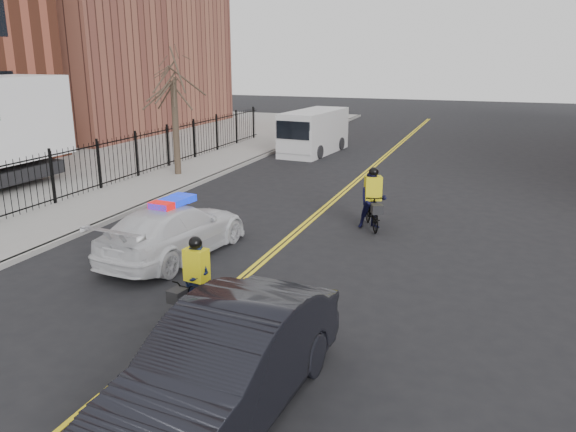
% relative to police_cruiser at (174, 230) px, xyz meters
% --- Properties ---
extents(ground, '(120.00, 120.00, 0.00)m').
position_rel_police_cruiser_xyz_m(ground, '(2.36, -1.12, -0.72)').
color(ground, black).
rests_on(ground, ground).
extents(center_line_left, '(0.10, 60.00, 0.01)m').
position_rel_police_cruiser_xyz_m(center_line_left, '(2.28, 6.88, -0.71)').
color(center_line_left, yellow).
rests_on(center_line_left, ground).
extents(center_line_right, '(0.10, 60.00, 0.01)m').
position_rel_police_cruiser_xyz_m(center_line_right, '(2.44, 6.88, -0.71)').
color(center_line_right, yellow).
rests_on(center_line_right, ground).
extents(sidewalk, '(3.00, 60.00, 0.15)m').
position_rel_police_cruiser_xyz_m(sidewalk, '(-5.14, 6.88, -0.64)').
color(sidewalk, gray).
rests_on(sidewalk, ground).
extents(curb, '(0.20, 60.00, 0.15)m').
position_rel_police_cruiser_xyz_m(curb, '(-3.64, 6.88, -0.64)').
color(curb, gray).
rests_on(curb, ground).
extents(iron_fence, '(0.12, 28.00, 2.00)m').
position_rel_police_cruiser_xyz_m(iron_fence, '(-6.64, 6.88, 0.28)').
color(iron_fence, black).
rests_on(iron_fence, ground).
extents(warehouse_far, '(14.00, 18.00, 14.00)m').
position_rel_police_cruiser_xyz_m(warehouse_far, '(-20.64, 22.88, 6.28)').
color(warehouse_far, brown).
rests_on(warehouse_far, ground).
extents(street_tree, '(3.20, 3.20, 4.80)m').
position_rel_police_cruiser_xyz_m(street_tree, '(-5.24, 8.88, 2.82)').
color(street_tree, '#34281F').
rests_on(street_tree, sidewalk).
extents(police_cruiser, '(2.45, 5.05, 1.58)m').
position_rel_police_cruiser_xyz_m(police_cruiser, '(0.00, 0.00, 0.00)').
color(police_cruiser, silver).
rests_on(police_cruiser, ground).
extents(dark_sedan, '(2.09, 5.14, 1.66)m').
position_rel_police_cruiser_xyz_m(dark_sedan, '(4.39, -5.77, 0.11)').
color(dark_sedan, black).
rests_on(dark_sedan, ground).
extents(cargo_van, '(2.51, 5.68, 2.31)m').
position_rel_police_cruiser_xyz_m(cargo_van, '(-1.59, 16.94, 0.41)').
color(cargo_van, silver).
rests_on(cargo_van, ground).
extents(cyclist_near, '(0.88, 1.85, 1.75)m').
position_rel_police_cruiser_xyz_m(cyclist_near, '(2.40, -3.08, -0.11)').
color(cyclist_near, black).
rests_on(cyclist_near, ground).
extents(cyclist_far, '(1.25, 1.96, 1.93)m').
position_rel_police_cruiser_xyz_m(cyclist_far, '(4.41, 4.29, 0.04)').
color(cyclist_far, black).
rests_on(cyclist_far, ground).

